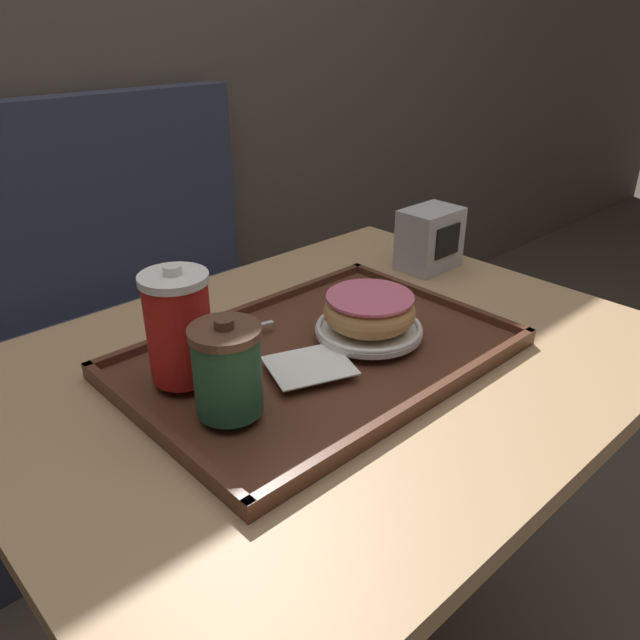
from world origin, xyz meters
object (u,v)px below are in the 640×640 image
object	(u,v)px
donut_chocolate_glazed	(370,310)
napkin_dispenser	(430,239)
coffee_cup_front	(227,369)
spoon	(208,336)
coffee_cup_rear	(179,326)

from	to	relation	value
donut_chocolate_glazed	napkin_dispenser	world-z (taller)	napkin_dispenser
coffee_cup_front	donut_chocolate_glazed	distance (m)	0.26
donut_chocolate_glazed	spoon	size ratio (longest dim) A/B	0.96
coffee_cup_front	coffee_cup_rear	world-z (taller)	coffee_cup_rear
donut_chocolate_glazed	napkin_dispenser	xyz separation A→B (m)	(0.31, 0.14, -0.00)
coffee_cup_front	napkin_dispenser	distance (m)	0.59
spoon	donut_chocolate_glazed	bearing A→B (deg)	155.76
coffee_cup_rear	spoon	world-z (taller)	coffee_cup_rear
donut_chocolate_glazed	spoon	world-z (taller)	donut_chocolate_glazed
coffee_cup_rear	spoon	xyz separation A→B (m)	(0.08, 0.06, -0.07)
coffee_cup_rear	spoon	size ratio (longest dim) A/B	1.10
coffee_cup_front	coffee_cup_rear	size ratio (longest dim) A/B	0.78
coffee_cup_front	coffee_cup_rear	distance (m)	0.10
coffee_cup_rear	donut_chocolate_glazed	xyz separation A→B (m)	(0.26, -0.08, -0.03)
coffee_cup_rear	napkin_dispenser	bearing A→B (deg)	5.47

